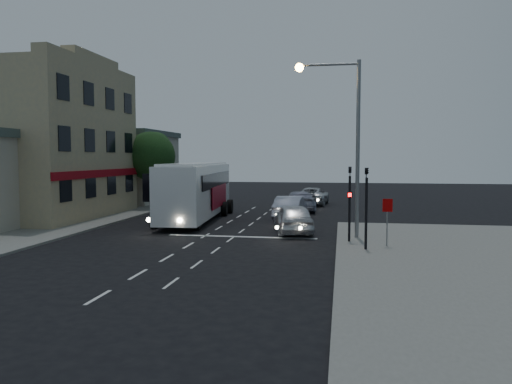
% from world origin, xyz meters
% --- Properties ---
extents(ground, '(120.00, 120.00, 0.00)m').
position_xyz_m(ground, '(0.00, 0.00, 0.00)').
color(ground, black).
extents(sidewalk_near, '(12.00, 24.00, 0.12)m').
position_xyz_m(sidewalk_near, '(13.00, -4.00, 0.06)').
color(sidewalk_near, slate).
rests_on(sidewalk_near, ground).
extents(sidewalk_far, '(12.00, 50.00, 0.12)m').
position_xyz_m(sidewalk_far, '(-13.00, 8.00, 0.06)').
color(sidewalk_far, slate).
rests_on(sidewalk_far, ground).
extents(road_markings, '(8.00, 30.55, 0.01)m').
position_xyz_m(road_markings, '(1.29, 3.31, 0.00)').
color(road_markings, silver).
rests_on(road_markings, ground).
extents(tour_bus, '(3.60, 12.67, 3.84)m').
position_xyz_m(tour_bus, '(-2.38, 8.43, 2.07)').
color(tour_bus, silver).
rests_on(tour_bus, ground).
extents(car_suv, '(2.88, 5.14, 1.65)m').
position_xyz_m(car_suv, '(4.58, 3.80, 0.83)').
color(car_suv, silver).
rests_on(car_suv, ground).
extents(car_sedan_a, '(1.94, 4.97, 1.61)m').
position_xyz_m(car_sedan_a, '(3.81, 9.69, 0.81)').
color(car_sedan_a, silver).
rests_on(car_sedan_a, ground).
extents(car_sedan_b, '(3.06, 5.71, 1.57)m').
position_xyz_m(car_sedan_b, '(3.98, 15.26, 0.79)').
color(car_sedan_b, '#9596AB').
rests_on(car_sedan_b, ground).
extents(car_sedan_c, '(2.92, 5.66, 1.53)m').
position_xyz_m(car_sedan_c, '(4.66, 20.87, 0.76)').
color(car_sedan_c, silver).
rests_on(car_sedan_c, ground).
extents(traffic_signal_main, '(0.25, 0.35, 4.10)m').
position_xyz_m(traffic_signal_main, '(7.60, 0.78, 2.42)').
color(traffic_signal_main, black).
rests_on(traffic_signal_main, sidewalk_near).
extents(traffic_signal_side, '(0.18, 0.15, 4.10)m').
position_xyz_m(traffic_signal_side, '(8.30, -1.20, 2.42)').
color(traffic_signal_side, black).
rests_on(traffic_signal_side, sidewalk_near).
extents(regulatory_sign, '(0.45, 0.12, 2.20)m').
position_xyz_m(regulatory_sign, '(9.30, -0.24, 1.60)').
color(regulatory_sign, slate).
rests_on(regulatory_sign, sidewalk_near).
extents(streetlight, '(3.32, 0.44, 9.00)m').
position_xyz_m(streetlight, '(7.34, 2.20, 5.73)').
color(streetlight, slate).
rests_on(streetlight, sidewalk_near).
extents(main_building, '(10.12, 12.00, 11.00)m').
position_xyz_m(main_building, '(-13.96, 8.00, 5.16)').
color(main_building, gray).
rests_on(main_building, sidewalk_far).
extents(low_building_north, '(9.40, 9.40, 6.50)m').
position_xyz_m(low_building_north, '(-13.50, 20.00, 3.39)').
color(low_building_north, '#AEA695').
rests_on(low_building_north, sidewalk_far).
extents(street_tree, '(4.00, 4.00, 6.20)m').
position_xyz_m(street_tree, '(-8.21, 15.02, 4.50)').
color(street_tree, black).
rests_on(street_tree, sidewalk_far).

